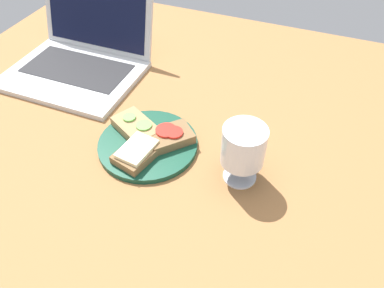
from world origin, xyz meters
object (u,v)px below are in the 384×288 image
plate (148,144)px  wine_glass (243,148)px  sandwich_with_tomato (169,136)px  sandwich_with_cucumber (136,127)px  laptop (80,57)px  sandwich_with_cheese (137,152)px

plate → wine_glass: wine_glass is taller
sandwich_with_tomato → sandwich_with_cucumber: bearing=-179.6°
sandwich_with_tomato → laptop: laptop is taller
plate → laptop: bearing=145.7°
plate → laptop: laptop is taller
wine_glass → laptop: size_ratio=0.37×
sandwich_with_cucumber → sandwich_with_cheese: bearing=-59.9°
plate → laptop: size_ratio=0.63×
sandwich_with_cheese → laptop: bearing=140.3°
sandwich_with_cucumber → wine_glass: (25.07, -3.28, 5.73)cm
wine_glass → sandwich_with_cucumber: bearing=172.6°
plate → sandwich_with_tomato: sandwich_with_tomato is taller
sandwich_with_tomato → wine_glass: (17.17, -3.33, 5.69)cm
sandwich_with_cucumber → laptop: 32.50cm
sandwich_with_cheese → sandwich_with_cucumber: 7.91cm
sandwich_with_tomato → sandwich_with_cucumber: size_ratio=0.91×
sandwich_with_cucumber → wine_glass: wine_glass is taller
sandwich_with_cheese → sandwich_with_cucumber: same height
wine_glass → laptop: bearing=157.1°
sandwich_with_tomato → laptop: (-34.53, 18.52, 1.28)cm
sandwich_with_tomato → laptop: bearing=151.8°
plate → sandwich_with_cucumber: sandwich_with_cucumber is taller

